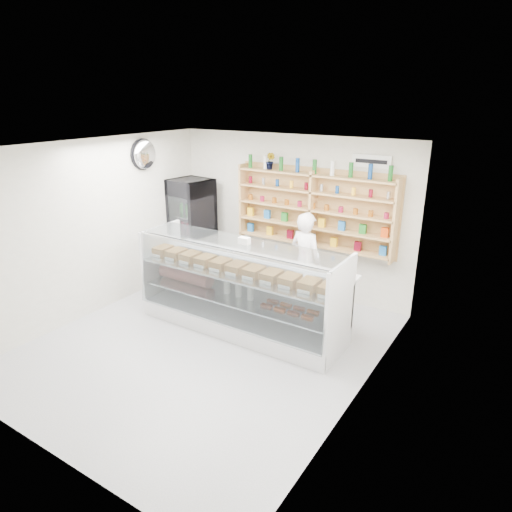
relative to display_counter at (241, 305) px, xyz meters
The scene contains 8 objects.
room 1.26m from the display_counter, 100.60° to the right, with size 5.00×5.00×5.00m.
display_counter is the anchor object (origin of this frame).
shop_worker 1.34m from the display_counter, 67.05° to the left, with size 0.61×0.40×1.66m, color white.
drinks_cooler 2.42m from the display_counter, 147.70° to the left, with size 0.78×0.76×1.94m.
wall_shelving 2.06m from the display_counter, 77.29° to the left, with size 2.84×0.28×1.33m.
potted_plant 2.59m from the display_counter, 106.30° to the left, with size 0.16×0.13×0.30m, color #1E6626.
security_mirror 3.14m from the display_counter, 168.20° to the left, with size 0.15×0.50×0.50m, color silver.
wall_sign 2.99m from the display_counter, 54.15° to the left, with size 0.62×0.03×0.20m, color white.
Camera 1 is at (3.71, -4.49, 3.43)m, focal length 32.00 mm.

